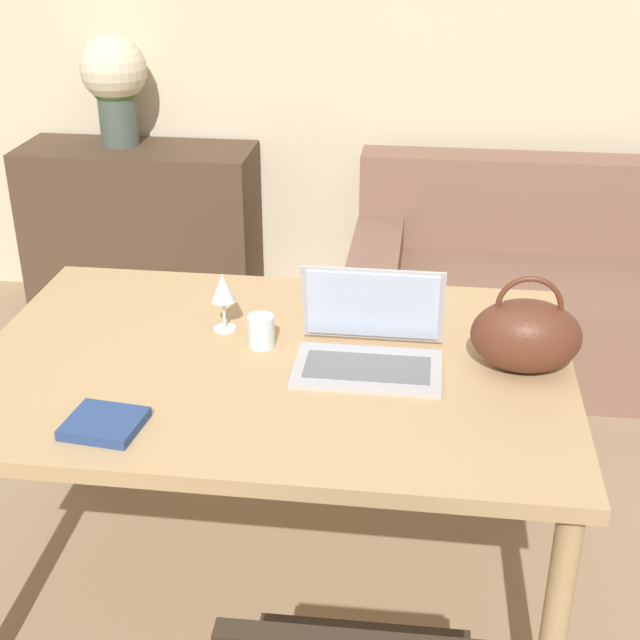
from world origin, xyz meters
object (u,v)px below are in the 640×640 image
object	(u,v)px
drinking_glass	(261,331)
handbag	(526,335)
wine_glass	(223,290)
flower_vase	(114,80)
couch	(581,300)
laptop	(370,338)

from	to	relation	value
drinking_glass	handbag	distance (m)	0.68
drinking_glass	wine_glass	xyz separation A→B (m)	(-0.12, 0.08, 0.08)
drinking_glass	handbag	bearing A→B (deg)	-3.30
drinking_glass	flower_vase	world-z (taller)	flower_vase
couch	wine_glass	bearing A→B (deg)	-130.68
laptop	flower_vase	bearing A→B (deg)	125.11
wine_glass	flower_vase	size ratio (longest dim) A/B	0.34
couch	flower_vase	size ratio (longest dim) A/B	3.97
couch	wine_glass	world-z (taller)	wine_glass
couch	flower_vase	bearing A→B (deg)	171.76
handbag	wine_glass	bearing A→B (deg)	171.50
laptop	wine_glass	xyz separation A→B (m)	(-0.41, 0.12, 0.06)
couch	flower_vase	world-z (taller)	flower_vase
laptop	flower_vase	world-z (taller)	flower_vase
drinking_glass	couch	bearing A→B (deg)	53.75
flower_vase	wine_glass	bearing A→B (deg)	-62.85
flower_vase	couch	bearing A→B (deg)	-8.24
handbag	flower_vase	bearing A→B (deg)	132.55
drinking_glass	flower_vase	bearing A→B (deg)	119.07
handbag	drinking_glass	bearing A→B (deg)	176.70
wine_glass	flower_vase	distance (m)	1.92
couch	drinking_glass	distance (m)	1.91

